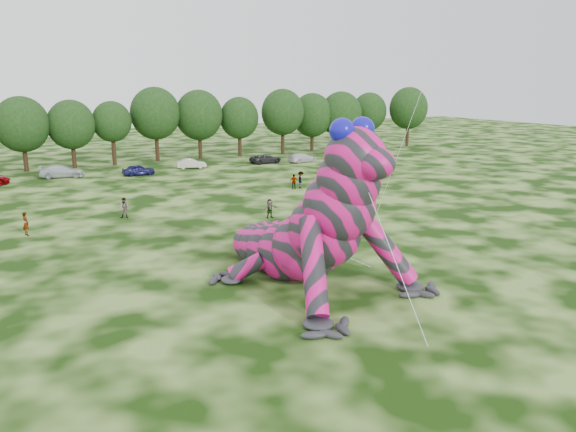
# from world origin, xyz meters

# --- Properties ---
(ground) EXTENTS (240.00, 240.00, 0.00)m
(ground) POSITION_xyz_m (0.00, 0.00, 0.00)
(ground) COLOR #16330A
(ground) RESTS_ON ground
(inflatable_gecko) EXTENTS (20.25, 22.43, 9.54)m
(inflatable_gecko) POSITION_xyz_m (0.53, 5.73, 4.77)
(inflatable_gecko) COLOR #CD106F
(inflatable_gecko) RESTS_ON ground
(tree_7) EXTENTS (6.68, 6.01, 9.48)m
(tree_7) POSITION_xyz_m (-10.08, 56.80, 4.74)
(tree_7) COLOR black
(tree_7) RESTS_ON ground
(tree_8) EXTENTS (6.14, 5.53, 8.94)m
(tree_8) POSITION_xyz_m (-4.22, 56.99, 4.47)
(tree_8) COLOR black
(tree_8) RESTS_ON ground
(tree_9) EXTENTS (5.27, 4.74, 8.68)m
(tree_9) POSITION_xyz_m (1.06, 57.35, 4.34)
(tree_9) COLOR black
(tree_9) RESTS_ON ground
(tree_10) EXTENTS (7.09, 6.38, 10.50)m
(tree_10) POSITION_xyz_m (7.40, 58.58, 5.25)
(tree_10) COLOR black
(tree_10) RESTS_ON ground
(tree_11) EXTENTS (7.01, 6.31, 10.07)m
(tree_11) POSITION_xyz_m (13.79, 58.20, 5.03)
(tree_11) COLOR black
(tree_11) RESTS_ON ground
(tree_12) EXTENTS (5.99, 5.39, 8.97)m
(tree_12) POSITION_xyz_m (20.01, 57.74, 4.49)
(tree_12) COLOR black
(tree_12) RESTS_ON ground
(tree_13) EXTENTS (6.83, 6.15, 10.13)m
(tree_13) POSITION_xyz_m (27.13, 57.13, 5.06)
(tree_13) COLOR black
(tree_13) RESTS_ON ground
(tree_14) EXTENTS (6.82, 6.14, 9.40)m
(tree_14) POSITION_xyz_m (33.46, 58.72, 4.70)
(tree_14) COLOR black
(tree_14) RESTS_ON ground
(tree_15) EXTENTS (7.17, 6.45, 9.63)m
(tree_15) POSITION_xyz_m (38.47, 57.77, 4.82)
(tree_15) COLOR black
(tree_15) RESTS_ON ground
(tree_16) EXTENTS (6.26, 5.63, 9.37)m
(tree_16) POSITION_xyz_m (45.45, 59.37, 4.69)
(tree_16) COLOR black
(tree_16) RESTS_ON ground
(tree_17) EXTENTS (6.98, 6.28, 10.30)m
(tree_17) POSITION_xyz_m (51.95, 56.66, 5.15)
(tree_17) COLOR black
(tree_17) RESTS_ON ground
(car_3) EXTENTS (5.33, 2.92, 1.46)m
(car_3) POSITION_xyz_m (-6.67, 49.75, 0.73)
(car_3) COLOR silver
(car_3) RESTS_ON ground
(car_4) EXTENTS (3.95, 1.74, 1.32)m
(car_4) POSITION_xyz_m (1.81, 46.96, 0.66)
(car_4) COLOR #181951
(car_4) RESTS_ON ground
(car_5) EXTENTS (4.03, 2.10, 1.26)m
(car_5) POSITION_xyz_m (9.37, 49.36, 0.63)
(car_5) COLOR silver
(car_5) RESTS_ON ground
(car_6) EXTENTS (4.79, 2.65, 1.27)m
(car_6) POSITION_xyz_m (20.11, 48.94, 0.63)
(car_6) COLOR #252528
(car_6) RESTS_ON ground
(car_7) EXTENTS (4.76, 2.62, 1.31)m
(car_7) POSITION_xyz_m (25.09, 47.29, 0.65)
(car_7) COLOR silver
(car_7) RESTS_ON ground
(spectator_3) EXTENTS (1.02, 0.78, 1.60)m
(spectator_3) POSITION_xyz_m (14.19, 29.95, 0.80)
(spectator_3) COLOR gray
(spectator_3) RESTS_ON ground
(spectator_5) EXTENTS (1.53, 0.58, 1.61)m
(spectator_5) POSITION_xyz_m (6.13, 19.56, 0.81)
(spectator_5) COLOR gray
(spectator_5) RESTS_ON ground
(spectator_0) EXTENTS (0.61, 0.75, 1.78)m
(spectator_0) POSITION_xyz_m (-12.34, 23.20, 0.89)
(spectator_0) COLOR gray
(spectator_0) RESTS_ON ground
(spectator_2) EXTENTS (1.08, 1.36, 1.83)m
(spectator_2) POSITION_xyz_m (15.09, 30.08, 0.92)
(spectator_2) COLOR gray
(spectator_2) RESTS_ON ground
(spectator_1) EXTENTS (1.06, 0.98, 1.76)m
(spectator_1) POSITION_xyz_m (-4.63, 25.22, 0.88)
(spectator_1) COLOR gray
(spectator_1) RESTS_ON ground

